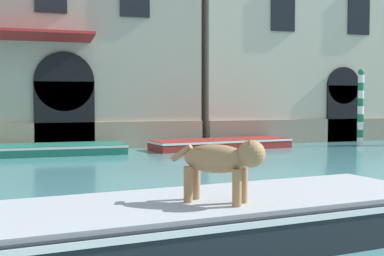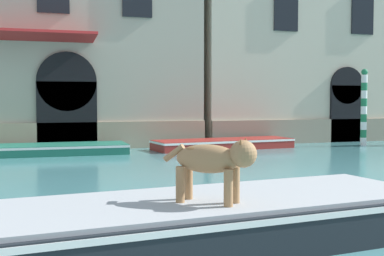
{
  "view_description": "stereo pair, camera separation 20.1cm",
  "coord_description": "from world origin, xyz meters",
  "px_view_note": "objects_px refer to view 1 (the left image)",
  "views": [
    {
      "loc": [
        -0.26,
        -0.07,
        2.04
      ],
      "look_at": [
        4.58,
        13.87,
        1.2
      ],
      "focal_mm": 50.0,
      "sensor_mm": 36.0,
      "label": 1
    },
    {
      "loc": [
        -0.07,
        -0.13,
        2.04
      ],
      "look_at": [
        4.58,
        13.87,
        1.2
      ],
      "focal_mm": 50.0,
      "sensor_mm": 36.0,
      "label": 2
    }
  ],
  "objects_px": {
    "boat_moored_far": "(221,144)",
    "mooring_pole_0": "(361,107)",
    "boat_foreground": "(161,225)",
    "dog_on_deck": "(222,160)",
    "boat_moored_near_palazzo": "(38,149)"
  },
  "relations": [
    {
      "from": "boat_moored_near_palazzo",
      "to": "mooring_pole_0",
      "type": "height_order",
      "value": "mooring_pole_0"
    },
    {
      "from": "boat_moored_far",
      "to": "mooring_pole_0",
      "type": "distance_m",
      "value": 6.43
    },
    {
      "from": "dog_on_deck",
      "to": "boat_moored_far",
      "type": "height_order",
      "value": "dog_on_deck"
    },
    {
      "from": "boat_moored_far",
      "to": "boat_moored_near_palazzo",
      "type": "bearing_deg",
      "value": 174.18
    },
    {
      "from": "boat_moored_near_palazzo",
      "to": "boat_moored_far",
      "type": "xyz_separation_m",
      "value": [
        7.03,
        -0.01,
        0.01
      ]
    },
    {
      "from": "dog_on_deck",
      "to": "boat_moored_near_palazzo",
      "type": "relative_size",
      "value": 0.17
    },
    {
      "from": "boat_foreground",
      "to": "boat_moored_far",
      "type": "xyz_separation_m",
      "value": [
        6.16,
        12.94,
        -0.14
      ]
    },
    {
      "from": "mooring_pole_0",
      "to": "boat_foreground",
      "type": "bearing_deg",
      "value": -134.84
    },
    {
      "from": "boat_moored_far",
      "to": "boat_foreground",
      "type": "bearing_deg",
      "value": -121.16
    },
    {
      "from": "mooring_pole_0",
      "to": "dog_on_deck",
      "type": "bearing_deg",
      "value": -132.36
    },
    {
      "from": "boat_foreground",
      "to": "dog_on_deck",
      "type": "distance_m",
      "value": 1.19
    },
    {
      "from": "boat_moored_far",
      "to": "mooring_pole_0",
      "type": "xyz_separation_m",
      "value": [
        6.25,
        -0.47,
        1.45
      ]
    },
    {
      "from": "boat_moored_far",
      "to": "mooring_pole_0",
      "type": "height_order",
      "value": "mooring_pole_0"
    },
    {
      "from": "boat_moored_near_palazzo",
      "to": "mooring_pole_0",
      "type": "distance_m",
      "value": 13.37
    },
    {
      "from": "boat_moored_near_palazzo",
      "to": "boat_moored_far",
      "type": "distance_m",
      "value": 7.03
    }
  ]
}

